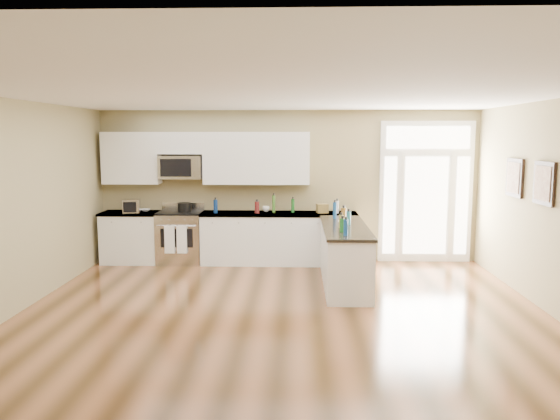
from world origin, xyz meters
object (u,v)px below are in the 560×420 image
(peninsula_cabinet, at_px, (344,258))
(toaster_oven, at_px, (132,206))
(stockpot, at_px, (184,207))
(kitchen_range, at_px, (181,237))

(peninsula_cabinet, height_order, toaster_oven, toaster_oven)
(peninsula_cabinet, height_order, stockpot, stockpot)
(kitchen_range, relative_size, toaster_oven, 3.72)
(peninsula_cabinet, distance_m, stockpot, 3.21)
(peninsula_cabinet, bearing_deg, toaster_oven, 160.62)
(kitchen_range, distance_m, stockpot, 0.57)
(peninsula_cabinet, xyz_separation_m, kitchen_range, (-2.90, 1.45, 0.04))
(peninsula_cabinet, relative_size, stockpot, 9.67)
(kitchen_range, bearing_deg, peninsula_cabinet, -26.58)
(toaster_oven, bearing_deg, kitchen_range, 1.70)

